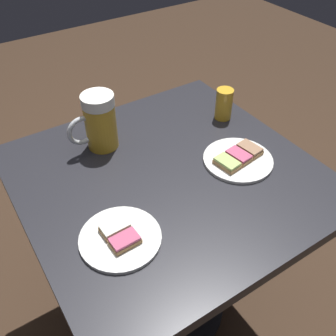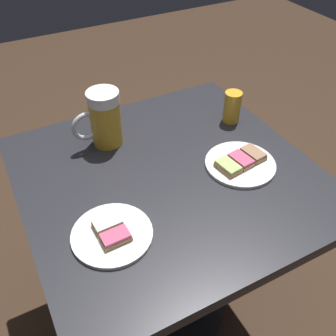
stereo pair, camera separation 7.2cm
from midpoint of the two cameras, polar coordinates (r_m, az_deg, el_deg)
name	(u,v)px [view 1 (the left image)]	position (r m, az deg, el deg)	size (l,w,h in m)	color
ground_plane	(168,304)	(1.63, -1.34, -19.82)	(6.00, 6.00, 0.00)	#382619
cafe_table	(168,208)	(1.16, -1.78, -6.09)	(0.80, 0.78, 0.71)	black
plate_near	(238,159)	(1.11, 8.69, 1.35)	(0.20, 0.20, 0.03)	white
plate_far	(120,237)	(0.91, -9.49, -10.32)	(0.19, 0.19, 0.03)	white
beer_mug	(99,122)	(1.14, -12.14, 6.74)	(0.15, 0.09, 0.17)	gold
beer_glass_small	(224,104)	(1.27, 6.79, 9.50)	(0.06, 0.06, 0.10)	gold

